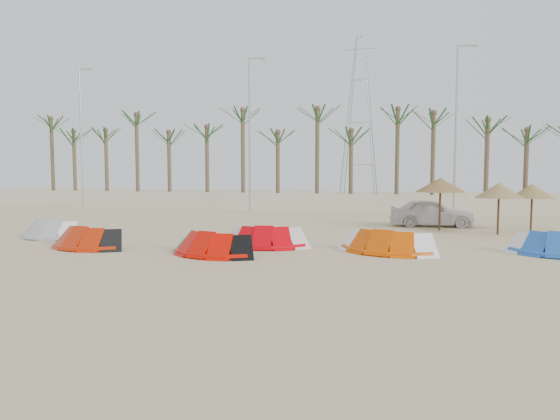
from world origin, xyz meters
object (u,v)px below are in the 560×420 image
(car, at_px, (431,213))
(kite_orange, at_px, (386,240))
(kite_red_mid, at_px, (215,242))
(kite_red_right, at_px, (267,236))
(kite_blue, at_px, (557,243))
(kite_red_left, at_px, (91,236))
(parasol_mid, at_px, (499,190))
(kite_grey, at_px, (53,228))
(parasol_right, at_px, (532,191))
(parasol_left, at_px, (440,185))

(car, bearing_deg, kite_orange, 163.63)
(kite_red_mid, distance_m, kite_red_right, 2.56)
(kite_red_mid, distance_m, kite_blue, 12.09)
(kite_orange, bearing_deg, kite_red_left, -170.61)
(kite_red_left, relative_size, parasol_mid, 1.49)
(kite_grey, xyz_separation_m, parasol_right, (21.10, 8.19, 1.55))
(kite_grey, bearing_deg, kite_red_left, -31.36)
(parasol_left, relative_size, car, 0.60)
(car, bearing_deg, kite_red_mid, 140.89)
(kite_grey, xyz_separation_m, car, (16.40, 8.99, 0.32))
(parasol_left, bearing_deg, kite_grey, -156.65)
(kite_red_right, bearing_deg, kite_orange, -1.23)
(kite_red_left, relative_size, parasol_right, 1.54)
(kite_blue, bearing_deg, kite_red_right, -175.34)
(kite_red_left, xyz_separation_m, car, (12.95, 11.09, 0.32))
(kite_grey, bearing_deg, parasol_right, 21.22)
(kite_orange, bearing_deg, parasol_left, 73.60)
(kite_red_right, height_order, kite_orange, same)
(kite_red_left, xyz_separation_m, kite_red_mid, (5.24, -0.28, 0.00))
(parasol_left, height_order, parasol_right, parasol_left)
(parasol_right, bearing_deg, kite_red_right, -143.07)
(parasol_mid, bearing_deg, parasol_left, 157.79)
(kite_red_left, xyz_separation_m, kite_blue, (16.94, 2.78, 0.00))
(kite_blue, relative_size, parasol_mid, 1.54)
(kite_red_right, relative_size, kite_blue, 0.92)
(parasol_left, bearing_deg, kite_blue, -60.88)
(parasol_mid, distance_m, car, 4.22)
(kite_grey, xyz_separation_m, kite_red_right, (9.97, -0.17, 0.00))
(kite_grey, height_order, parasol_right, parasol_right)
(kite_red_left, xyz_separation_m, parasol_right, (17.65, 10.30, 1.55))
(kite_red_mid, height_order, parasol_left, parasol_left)
(kite_grey, relative_size, parasol_mid, 1.45)
(kite_grey, relative_size, kite_red_left, 0.97)
(kite_grey, xyz_separation_m, parasol_left, (16.74, 7.23, 1.84))
(kite_red_left, bearing_deg, parasol_mid, 27.65)
(kite_blue, height_order, car, car)
(kite_orange, bearing_deg, kite_grey, 178.94)
(kite_red_left, bearing_deg, kite_grey, 148.64)
(kite_red_right, relative_size, car, 0.78)
(kite_orange, bearing_deg, parasol_right, 52.19)
(kite_red_right, height_order, parasol_left, parasol_left)
(parasol_right, xyz_separation_m, car, (-4.70, 0.80, -1.23))
(kite_orange, height_order, parasol_right, parasol_right)
(kite_red_right, bearing_deg, kite_blue, 4.66)
(kite_grey, height_order, kite_orange, same)
(kite_red_left, height_order, parasol_right, parasol_right)
(kite_grey, relative_size, parasol_right, 1.50)
(kite_orange, distance_m, parasol_mid, 8.18)
(kite_grey, height_order, parasol_mid, parasol_mid)
(kite_grey, bearing_deg, kite_red_mid, -15.34)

